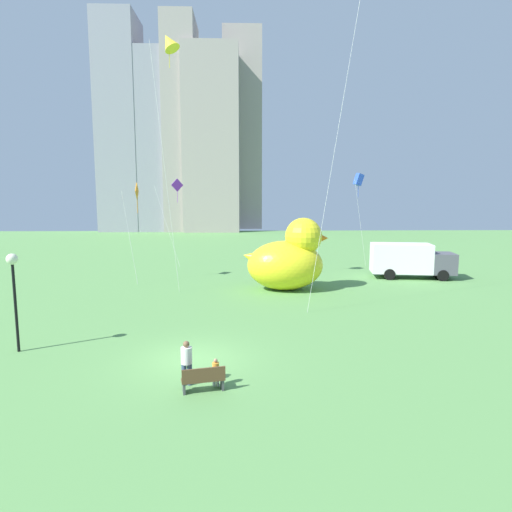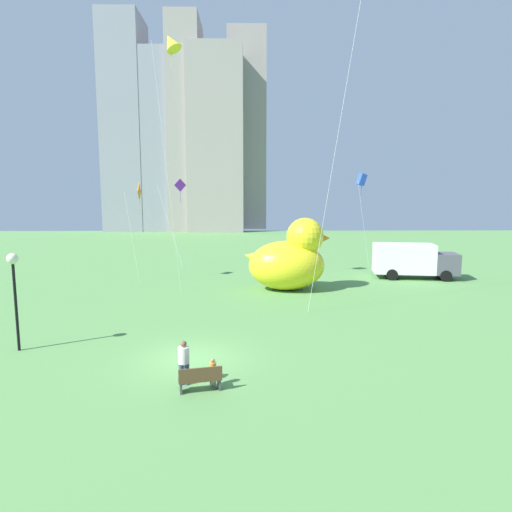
{
  "view_description": "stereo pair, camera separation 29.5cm",
  "coord_description": "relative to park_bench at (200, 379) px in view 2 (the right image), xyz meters",
  "views": [
    {
      "loc": [
        2.13,
        -17.26,
        6.62
      ],
      "look_at": [
        2.78,
        5.29,
        3.58
      ],
      "focal_mm": 30.5,
      "sensor_mm": 36.0,
      "label": 1
    },
    {
      "loc": [
        2.43,
        -17.26,
        6.62
      ],
      "look_at": [
        2.78,
        5.29,
        3.58
      ],
      "focal_mm": 30.5,
      "sensor_mm": 36.0,
      "label": 2
    }
  ],
  "objects": [
    {
      "name": "kite_yellow",
      "position": [
        -3.67,
        17.41,
        16.68
      ],
      "size": [
        2.16,
        2.05,
        17.95
      ],
      "color": "silver",
      "rests_on": "ground"
    },
    {
      "name": "ground_plane",
      "position": [
        -0.74,
        3.06,
        -0.47
      ],
      "size": [
        140.0,
        140.0,
        0.0
      ],
      "primitive_type": "plane",
      "color": "#59904B"
    },
    {
      "name": "lamppost",
      "position": [
        -8.37,
        4.2,
        2.85
      ],
      "size": [
        0.47,
        0.47,
        4.28
      ],
      "color": "black",
      "rests_on": "ground"
    },
    {
      "name": "kite_purple",
      "position": [
        -5.16,
        29.11,
        7.08
      ],
      "size": [
        2.75,
        2.57,
        8.47
      ],
      "color": "silver",
      "rests_on": "ground"
    },
    {
      "name": "kite_orange",
      "position": [
        -6.88,
        19.99,
        6.4
      ],
      "size": [
        1.27,
        1.81,
        7.75
      ],
      "color": "silver",
      "rests_on": "ground"
    },
    {
      "name": "city_skyline",
      "position": [
        -10.01,
        76.26,
        18.8
      ],
      "size": [
        31.88,
        19.8,
        41.2
      ],
      "color": "gray",
      "rests_on": "ground"
    },
    {
      "name": "box_truck",
      "position": [
        15.12,
        20.89,
        0.99
      ],
      "size": [
        6.85,
        3.27,
        2.85
      ],
      "color": "white",
      "rests_on": "ground"
    },
    {
      "name": "kite_blue",
      "position": [
        12.53,
        28.02,
        7.84
      ],
      "size": [
        1.41,
        1.21,
        8.98
      ],
      "color": "silver",
      "rests_on": "ground"
    },
    {
      "name": "giant_inflatable_duck",
      "position": [
        4.6,
        16.63,
        1.74
      ],
      "size": [
        6.27,
        4.02,
        5.2
      ],
      "color": "yellow",
      "rests_on": "ground"
    },
    {
      "name": "park_bench",
      "position": [
        0.0,
        0.0,
        0.0
      ],
      "size": [
        1.54,
        0.76,
        0.9
      ],
      "color": "brown",
      "rests_on": "ground"
    },
    {
      "name": "person_adult",
      "position": [
        -0.64,
        0.6,
        0.42
      ],
      "size": [
        0.4,
        0.4,
        1.62
      ],
      "color": "#38476B",
      "rests_on": "ground"
    },
    {
      "name": "person_child",
      "position": [
        0.39,
        0.47,
        0.09
      ],
      "size": [
        0.25,
        0.25,
        1.01
      ],
      "color": "silver",
      "rests_on": "ground"
    }
  ]
}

